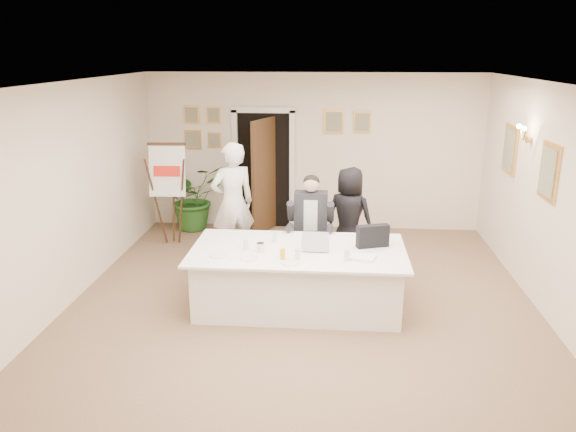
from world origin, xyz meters
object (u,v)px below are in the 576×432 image
(steel_jug, at_px, (260,247))
(conference_table, at_px, (298,277))
(oj_glass, at_px, (283,254))
(paper_stack, at_px, (362,257))
(potted_palm, at_px, (193,198))
(flip_chart, at_px, (170,199))
(laptop, at_px, (316,238))
(standing_woman, at_px, (349,217))
(standing_man, at_px, (233,203))
(seated_man, at_px, (311,226))
(laptop_bag, at_px, (373,236))

(steel_jug, bearing_deg, conference_table, 15.39)
(conference_table, bearing_deg, oj_glass, -113.48)
(paper_stack, bearing_deg, potted_palm, 130.58)
(flip_chart, bearing_deg, laptop, -41.50)
(conference_table, bearing_deg, standing_woman, 66.04)
(paper_stack, height_order, oj_glass, oj_glass)
(conference_table, xyz_separation_m, steel_jug, (-0.46, -0.13, 0.44))
(standing_woman, height_order, paper_stack, standing_woman)
(oj_glass, relative_size, steel_jug, 1.18)
(standing_woman, bearing_deg, flip_chart, 10.17)
(standing_man, relative_size, laptop, 5.23)
(potted_palm, height_order, steel_jug, potted_palm)
(standing_woman, xyz_separation_m, laptop, (-0.45, -1.48, 0.15))
(paper_stack, distance_m, oj_glass, 0.95)
(seated_man, height_order, flip_chart, flip_chart)
(conference_table, xyz_separation_m, oj_glass, (-0.16, -0.37, 0.45))
(standing_woman, bearing_deg, standing_man, 23.74)
(steel_jug, bearing_deg, seated_man, 64.45)
(paper_stack, bearing_deg, standing_woman, 93.51)
(seated_man, xyz_separation_m, potted_palm, (-2.23, 2.05, -0.17))
(seated_man, distance_m, flip_chart, 2.66)
(standing_woman, bearing_deg, conference_table, 90.07)
(paper_stack, bearing_deg, seated_man, 116.55)
(flip_chart, bearing_deg, seated_man, -26.04)
(paper_stack, bearing_deg, laptop, 152.27)
(potted_palm, bearing_deg, standing_woman, -29.95)
(seated_man, relative_size, standing_man, 0.80)
(flip_chart, distance_m, steel_jug, 2.98)
(oj_glass, bearing_deg, seated_man, 79.31)
(laptop_bag, bearing_deg, paper_stack, -128.14)
(flip_chart, distance_m, standing_man, 1.40)
(standing_woman, xyz_separation_m, laptop_bag, (0.26, -1.34, 0.16))
(conference_table, height_order, steel_jug, steel_jug)
(laptop, bearing_deg, oj_glass, -133.32)
(standing_man, distance_m, oj_glass, 2.11)
(seated_man, xyz_separation_m, laptop_bag, (0.82, -0.90, 0.17))
(flip_chart, xyz_separation_m, paper_stack, (3.06, -2.51, 0.00))
(laptop, height_order, oj_glass, laptop)
(flip_chart, xyz_separation_m, standing_woman, (2.95, -0.73, -0.03))
(laptop_bag, relative_size, steel_jug, 3.73)
(seated_man, distance_m, potted_palm, 3.04)
(laptop, bearing_deg, paper_stack, -27.33)
(standing_woman, distance_m, laptop_bag, 1.38)
(conference_table, distance_m, steel_jug, 0.65)
(flip_chart, bearing_deg, paper_stack, -39.31)
(seated_man, bearing_deg, paper_stack, -49.87)
(conference_table, xyz_separation_m, potted_palm, (-2.12, 3.11, 0.19))
(flip_chart, distance_m, paper_stack, 3.96)
(conference_table, height_order, potted_palm, potted_palm)
(conference_table, bearing_deg, laptop_bag, 9.82)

